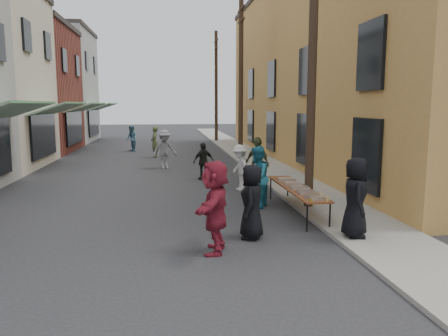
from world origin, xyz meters
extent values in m
plane|color=#28282B|center=(0.00, 0.00, 0.00)|extent=(120.00, 120.00, 0.00)
cube|color=gray|center=(5.00, 15.00, 0.05)|extent=(2.20, 60.00, 0.10)
cube|color=maroon|center=(-10.00, 21.00, 4.00)|extent=(8.00, 8.00, 8.00)
cube|color=gray|center=(-10.00, 29.00, 4.50)|extent=(8.00, 8.00, 9.00)
cube|color=#C69546|center=(11.10, 14.00, 5.00)|extent=(10.00, 28.00, 10.00)
cylinder|color=#2D2116|center=(4.30, 3.00, 4.50)|extent=(0.26, 0.26, 9.00)
cylinder|color=#2D2116|center=(4.30, 15.00, 4.50)|extent=(0.26, 0.26, 9.00)
cylinder|color=#2D2116|center=(4.30, 27.00, 4.50)|extent=(0.26, 0.26, 9.00)
cube|color=brown|center=(3.80, 2.61, 0.73)|extent=(0.70, 4.00, 0.04)
cylinder|color=black|center=(3.51, 0.73, 0.35)|extent=(0.04, 0.04, 0.71)
cylinder|color=black|center=(4.09, 0.73, 0.35)|extent=(0.04, 0.04, 0.71)
cylinder|color=black|center=(3.51, 4.49, 0.35)|extent=(0.04, 0.04, 0.71)
cylinder|color=black|center=(4.09, 4.49, 0.35)|extent=(0.04, 0.04, 0.71)
cube|color=maroon|center=(3.80, 0.96, 0.79)|extent=(0.50, 0.33, 0.08)
cube|color=#B2B2B7|center=(3.80, 1.61, 0.79)|extent=(0.50, 0.33, 0.08)
cube|color=tan|center=(3.80, 2.31, 0.79)|extent=(0.50, 0.33, 0.08)
cube|color=#B2B2B7|center=(3.80, 3.01, 0.79)|extent=(0.50, 0.33, 0.08)
cube|color=tan|center=(3.80, 3.71, 0.79)|extent=(0.50, 0.33, 0.08)
cylinder|color=#A57F26|center=(3.58, 0.66, 0.79)|extent=(0.07, 0.07, 0.08)
cylinder|color=#A57F26|center=(3.58, 0.76, 0.79)|extent=(0.07, 0.07, 0.08)
cylinder|color=#A57F26|center=(3.58, 0.86, 0.79)|extent=(0.07, 0.07, 0.08)
cylinder|color=tan|center=(4.00, 0.71, 0.81)|extent=(0.08, 0.08, 0.12)
imported|color=black|center=(2.06, 0.41, 0.87)|extent=(0.77, 0.97, 1.74)
imported|color=#547CA2|center=(2.94, 3.92, 0.87)|extent=(0.51, 0.69, 1.74)
imported|color=teal|center=(2.81, 3.35, 0.94)|extent=(1.04, 1.13, 1.87)
imported|color=silver|center=(2.76, 6.14, 0.83)|extent=(0.82, 1.18, 1.66)
imported|color=#556339|center=(3.39, 6.16, 0.97)|extent=(1.02, 1.21, 1.94)
imported|color=maroon|center=(1.11, -0.43, 0.98)|extent=(0.99, 1.90, 1.96)
imported|color=black|center=(4.35, -0.08, 1.01)|extent=(0.79, 1.01, 1.82)
imported|color=gray|center=(0.04, 11.93, 0.94)|extent=(1.38, 1.08, 1.88)
imported|color=black|center=(1.64, 8.52, 0.77)|extent=(0.98, 0.69, 1.54)
imported|color=#506037|center=(-0.54, 16.46, 0.92)|extent=(0.48, 0.70, 1.83)
imported|color=teal|center=(-2.13, 19.97, 0.87)|extent=(0.95, 1.04, 1.74)
camera|label=1|loc=(0.12, -9.29, 3.10)|focal=35.00mm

